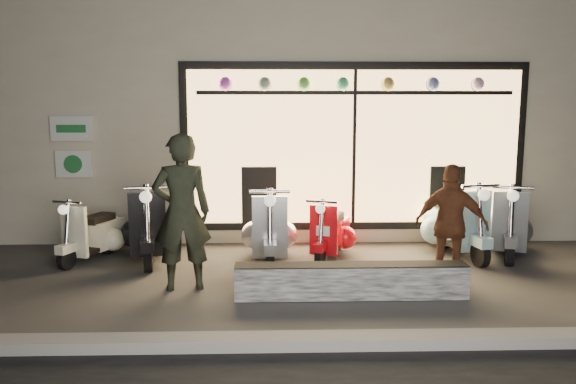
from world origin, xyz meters
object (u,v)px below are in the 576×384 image
Objects in this scene: scooter_red at (332,232)px; man at (182,212)px; scooter_silver at (269,230)px; woman at (451,225)px; graffiti_barrier at (351,281)px.

scooter_red is 2.51m from man.
man is at bearing -128.58° from scooter_silver.
woman is at bearing 170.91° from man.
man is 3.29m from woman.
scooter_red is at bearing 5.86° from scooter_silver.
graffiti_barrier is 1.98m from scooter_silver.
man is (-1.98, 0.38, 0.74)m from graffiti_barrier.
woman is (1.33, -1.37, 0.40)m from scooter_red.
woman is (2.25, -1.26, 0.32)m from scooter_silver.
scooter_red is 1.94m from woman.
scooter_red is 0.82× the size of woman.
graffiti_barrier is at bearing 45.26° from woman.
woman reaches higher than scooter_red.
scooter_silver is 1.78m from man.
man reaches higher than woman.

